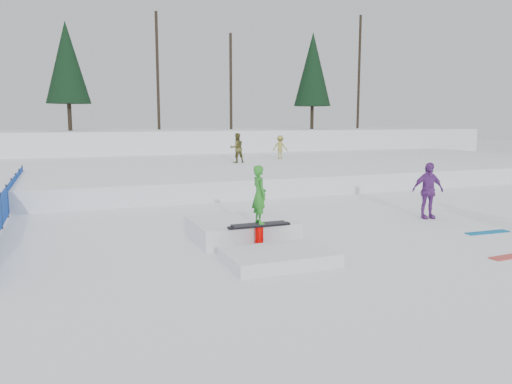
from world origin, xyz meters
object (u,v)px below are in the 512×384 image
object	(u,v)px
safety_fence	(7,201)
walker_olive	(237,148)
spectator_purple	(428,190)
jib_rail_feature	(251,234)
walker_ygreen	(280,147)

from	to	relation	value
safety_fence	walker_olive	size ratio (longest dim) A/B	9.62
walker_olive	safety_fence	bearing A→B (deg)	35.04
safety_fence	walker_olive	xyz separation A→B (m)	(10.98, 8.48, 1.08)
spectator_purple	walker_olive	bearing A→B (deg)	108.05
walker_olive	jib_rail_feature	bearing A→B (deg)	69.39
spectator_purple	walker_ygreen	bearing A→B (deg)	94.44
walker_ygreen	spectator_purple	distance (m)	15.45
walker_ygreen	jib_rail_feature	world-z (taller)	walker_ygreen
walker_olive	walker_ygreen	distance (m)	3.84
safety_fence	spectator_purple	world-z (taller)	spectator_purple
jib_rail_feature	safety_fence	bearing A→B (deg)	133.90
safety_fence	jib_rail_feature	bearing A→B (deg)	-46.10
jib_rail_feature	walker_ygreen	bearing A→B (deg)	63.52
walker_olive	walker_ygreen	world-z (taller)	walker_olive
walker_olive	jib_rail_feature	distance (m)	15.70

